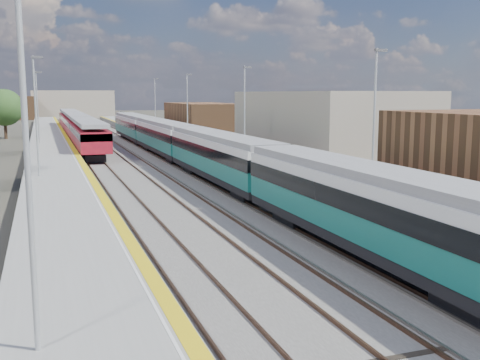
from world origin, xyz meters
TOP-DOWN VIEW (x-y plane):
  - ground at (0.00, 50.00)m, footprint 320.00×320.00m
  - ballast_bed at (-2.25, 52.50)m, footprint 10.50×155.00m
  - tracks at (-1.65, 54.18)m, footprint 8.96×160.00m
  - platform_right at (5.28, 52.49)m, footprint 4.70×155.00m
  - platform_left at (-9.05, 52.49)m, footprint 4.30×155.00m
  - buildings at (-18.12, 138.60)m, footprint 72.00×185.50m
  - green_train at (1.50, 41.88)m, footprint 2.66×74.21m
  - red_train at (-5.50, 73.59)m, footprint 2.73×55.42m
  - tree_c at (-14.62, 80.57)m, footprint 5.05×5.05m
  - tree_d at (21.20, 67.90)m, footprint 4.56×4.56m

SIDE VIEW (x-z plane):
  - ground at x=0.00m, z-range 0.00..0.00m
  - ballast_bed at x=-2.25m, z-range 0.00..0.06m
  - tracks at x=-1.65m, z-range 0.02..0.19m
  - platform_left at x=-9.05m, z-range -3.74..4.78m
  - platform_right at x=5.28m, z-range -3.72..4.80m
  - red_train at x=-5.50m, z-range 0.31..3.76m
  - green_train at x=1.50m, z-range 0.60..3.53m
  - tree_d at x=21.20m, z-range 0.80..6.98m
  - tree_c at x=-14.62m, z-range 0.89..7.73m
  - buildings at x=-18.12m, z-range -9.30..30.70m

